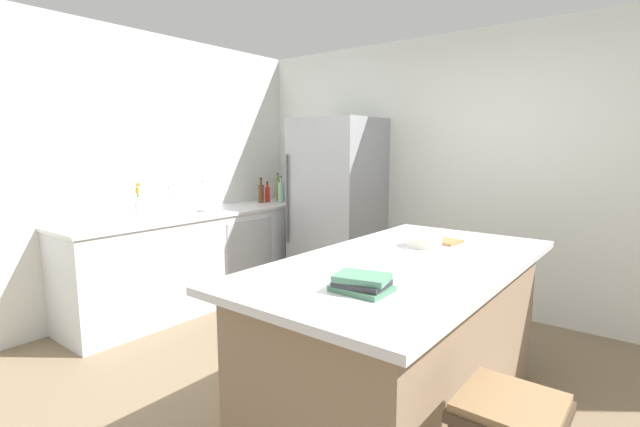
% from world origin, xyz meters
% --- Properties ---
extents(ground_plane, '(7.20, 7.20, 0.00)m').
position_xyz_m(ground_plane, '(0.00, 0.00, 0.00)').
color(ground_plane, '#7A664C').
extents(wall_rear, '(6.00, 0.10, 2.60)m').
position_xyz_m(wall_rear, '(0.00, 2.25, 1.30)').
color(wall_rear, silver).
rests_on(wall_rear, ground_plane).
extents(wall_left, '(0.10, 6.00, 2.60)m').
position_xyz_m(wall_left, '(-2.45, 0.00, 1.30)').
color(wall_left, silver).
rests_on(wall_left, ground_plane).
extents(counter_run_left, '(0.65, 2.74, 0.91)m').
position_xyz_m(counter_run_left, '(-2.09, 0.74, 0.46)').
color(counter_run_left, silver).
rests_on(counter_run_left, ground_plane).
extents(kitchen_island, '(1.09, 2.09, 0.93)m').
position_xyz_m(kitchen_island, '(0.41, 0.20, 0.47)').
color(kitchen_island, '#8E755B').
rests_on(kitchen_island, ground_plane).
extents(refrigerator, '(0.80, 0.78, 1.84)m').
position_xyz_m(refrigerator, '(-1.23, 1.83, 0.92)').
color(refrigerator, '#93969B').
rests_on(refrigerator, ground_plane).
extents(sink_faucet, '(0.15, 0.05, 0.30)m').
position_xyz_m(sink_faucet, '(-2.14, 0.42, 1.07)').
color(sink_faucet, silver).
rests_on(sink_faucet, counter_run_left).
extents(flower_vase, '(0.09, 0.09, 0.33)m').
position_xyz_m(flower_vase, '(-2.13, 0.09, 1.01)').
color(flower_vase, silver).
rests_on(flower_vase, counter_run_left).
extents(paper_towel_roll, '(0.14, 0.14, 0.31)m').
position_xyz_m(paper_towel_roll, '(-2.10, 0.76, 1.05)').
color(paper_towel_roll, gray).
rests_on(paper_towel_roll, counter_run_left).
extents(vinegar_bottle, '(0.05, 0.05, 0.25)m').
position_xyz_m(vinegar_bottle, '(-2.00, 2.00, 1.02)').
color(vinegar_bottle, '#994C23').
rests_on(vinegar_bottle, counter_run_left).
extents(olive_oil_bottle, '(0.06, 0.06, 0.32)m').
position_xyz_m(olive_oil_bottle, '(-2.16, 1.90, 1.04)').
color(olive_oil_bottle, olive).
rests_on(olive_oil_bottle, counter_run_left).
extents(gin_bottle, '(0.07, 0.07, 0.30)m').
position_xyz_m(gin_bottle, '(-2.02, 1.80, 1.03)').
color(gin_bottle, '#8CB79E').
rests_on(gin_bottle, counter_run_left).
extents(hot_sauce_bottle, '(0.06, 0.06, 0.23)m').
position_xyz_m(hot_sauce_bottle, '(-2.15, 1.71, 1.01)').
color(hot_sauce_bottle, red).
rests_on(hot_sauce_bottle, counter_run_left).
extents(syrup_bottle, '(0.06, 0.06, 0.29)m').
position_xyz_m(syrup_bottle, '(-2.16, 1.61, 1.03)').
color(syrup_bottle, '#5B3319').
rests_on(syrup_bottle, counter_run_left).
extents(cookbook_stack, '(0.26, 0.21, 0.08)m').
position_xyz_m(cookbook_stack, '(0.52, -0.42, 0.96)').
color(cookbook_stack, '#4C7F60').
rests_on(cookbook_stack, kitchen_island).
extents(mixing_bowl, '(0.22, 0.22, 0.07)m').
position_xyz_m(mixing_bowl, '(0.34, 0.57, 0.96)').
color(mixing_bowl, silver).
rests_on(mixing_bowl, kitchen_island).
extents(cutting_board, '(0.31, 0.21, 0.02)m').
position_xyz_m(cutting_board, '(0.35, 0.77, 0.94)').
color(cutting_board, '#9E7042').
rests_on(cutting_board, kitchen_island).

